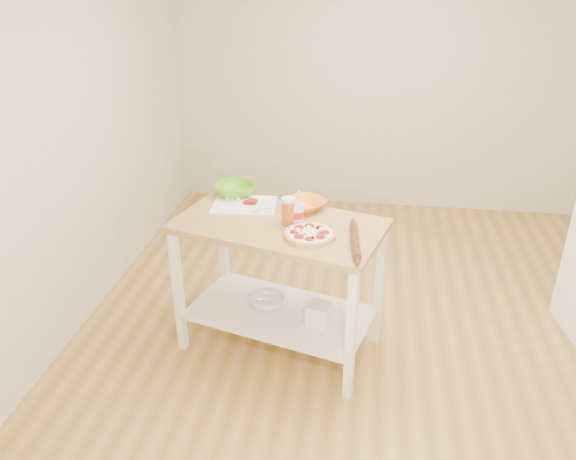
% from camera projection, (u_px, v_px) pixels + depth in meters
% --- Properties ---
extents(room_shell, '(4.04, 4.54, 2.74)m').
position_uv_depth(room_shell, '(383.00, 143.00, 3.31)').
color(room_shell, '#B38542').
rests_on(room_shell, ground).
extents(prep_island, '(1.37, 0.97, 0.90)m').
position_uv_depth(prep_island, '(279.00, 259.00, 3.47)').
color(prep_island, '#AF8547').
rests_on(prep_island, ground).
extents(pizza, '(0.30, 0.30, 0.05)m').
position_uv_depth(pizza, '(310.00, 234.00, 3.19)').
color(pizza, '#E29C60').
rests_on(pizza, prep_island).
extents(cutting_board, '(0.42, 0.33, 0.04)m').
position_uv_depth(cutting_board, '(244.00, 204.00, 3.59)').
color(cutting_board, white).
rests_on(cutting_board, prep_island).
extents(spatula, '(0.14, 0.09, 0.01)m').
position_uv_depth(spatula, '(261.00, 210.00, 3.50)').
color(spatula, '#4ED5D6').
rests_on(spatula, cutting_board).
extents(knife, '(0.27, 0.09, 0.01)m').
position_uv_depth(knife, '(234.00, 196.00, 3.70)').
color(knife, silver).
rests_on(knife, cutting_board).
extents(orange_bowl, '(0.34, 0.34, 0.06)m').
position_uv_depth(orange_bowl, '(305.00, 204.00, 3.53)').
color(orange_bowl, orange).
rests_on(orange_bowl, prep_island).
extents(green_bowl, '(0.37, 0.37, 0.08)m').
position_uv_depth(green_bowl, '(235.00, 190.00, 3.73)').
color(green_bowl, '#59B014').
rests_on(green_bowl, prep_island).
extents(beer_pint, '(0.08, 0.08, 0.17)m').
position_uv_depth(beer_pint, '(289.00, 211.00, 3.31)').
color(beer_pint, '#AD5313').
rests_on(beer_pint, prep_island).
extents(yogurt_tub, '(0.10, 0.10, 0.21)m').
position_uv_depth(yogurt_tub, '(296.00, 213.00, 3.34)').
color(yogurt_tub, white).
rests_on(yogurt_tub, prep_island).
extents(rolling_pin, '(0.08, 0.40, 0.05)m').
position_uv_depth(rolling_pin, '(355.00, 241.00, 3.10)').
color(rolling_pin, '#5F3315').
rests_on(rolling_pin, prep_island).
extents(shelf_glass_bowl, '(0.33, 0.33, 0.07)m').
position_uv_depth(shelf_glass_bowl, '(267.00, 301.00, 3.69)').
color(shelf_glass_bowl, silver).
rests_on(shelf_glass_bowl, prep_island).
extents(shelf_bin, '(0.16, 0.16, 0.13)m').
position_uv_depth(shelf_bin, '(319.00, 314.00, 3.51)').
color(shelf_bin, white).
rests_on(shelf_bin, prep_island).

